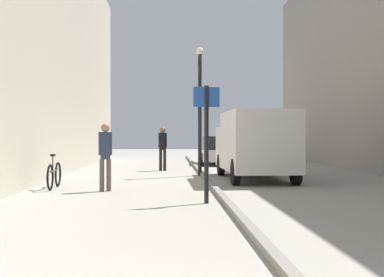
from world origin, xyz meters
name	(u,v)px	position (x,y,z in m)	size (l,w,h in m)	color
ground_plane	(157,188)	(0.00, 12.00, 0.00)	(80.00, 80.00, 0.00)	gray
kerb_strip	(213,186)	(1.58, 12.00, 0.06)	(0.16, 40.00, 0.12)	slate
pedestrian_main_foreground	(105,152)	(-1.37, 11.28, 1.06)	(0.36, 0.25, 1.83)	brown
pedestrian_mid_block	(163,145)	(0.08, 19.06, 1.07)	(0.35, 0.27, 1.85)	black
delivery_van	(255,143)	(3.23, 14.58, 1.23)	(2.13, 5.35, 2.28)	silver
parked_car	(218,151)	(2.90, 23.61, 0.71)	(1.91, 4.23, 1.45)	silver
street_sign_post	(206,133)	(1.16, 8.75, 1.55)	(0.59, 0.15, 2.60)	black
lamp_post	(200,102)	(1.48, 16.31, 2.72)	(0.28, 0.28, 4.76)	black
bicycle_leaning	(54,175)	(-2.90, 12.04, 0.38)	(0.10, 1.77, 0.98)	black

